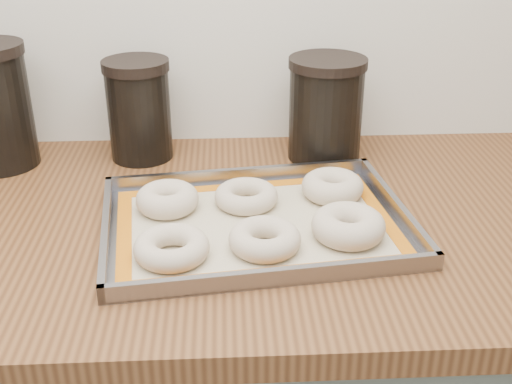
{
  "coord_description": "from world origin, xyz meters",
  "views": [
    {
      "loc": [
        0.07,
        0.77,
        1.39
      ],
      "look_at": [
        0.12,
        1.63,
        0.96
      ],
      "focal_mm": 45.0,
      "sensor_mm": 36.0,
      "label": 1
    }
  ],
  "objects": [
    {
      "name": "bagel_front_left",
      "position": [
        -0.01,
        1.54,
        0.92
      ],
      "size": [
        0.13,
        0.13,
        0.03
      ],
      "primitive_type": "torus",
      "rotation": [
        0.0,
        0.0,
        0.25
      ],
      "color": "beige",
      "rests_on": "baking_mat"
    },
    {
      "name": "countertop",
      "position": [
        0.0,
        1.68,
        0.88
      ],
      "size": [
        3.06,
        0.68,
        0.04
      ],
      "primitive_type": "cube",
      "color": "brown",
      "rests_on": "cabinet"
    },
    {
      "name": "bagel_front_mid",
      "position": [
        0.12,
        1.56,
        0.92
      ],
      "size": [
        0.13,
        0.13,
        0.03
      ],
      "primitive_type": "torus",
      "rotation": [
        0.0,
        0.0,
        0.26
      ],
      "color": "beige",
      "rests_on": "baking_mat"
    },
    {
      "name": "bagel_front_right",
      "position": [
        0.25,
        1.58,
        0.93
      ],
      "size": [
        0.13,
        0.13,
        0.04
      ],
      "primitive_type": "torus",
      "rotation": [
        0.0,
        0.0,
        -0.17
      ],
      "color": "beige",
      "rests_on": "baking_mat"
    },
    {
      "name": "baking_mat",
      "position": [
        0.12,
        1.63,
        0.9
      ],
      "size": [
        0.45,
        0.34,
        0.0
      ],
      "rotation": [
        0.0,
        0.0,
        0.12
      ],
      "color": "#C6B793",
      "rests_on": "baking_tray"
    },
    {
      "name": "canister_right",
      "position": [
        0.26,
        1.89,
        1.0
      ],
      "size": [
        0.14,
        0.14,
        0.19
      ],
      "color": "black",
      "rests_on": "countertop"
    },
    {
      "name": "canister_mid",
      "position": [
        -0.09,
        1.91,
        0.99
      ],
      "size": [
        0.12,
        0.12,
        0.19
      ],
      "color": "black",
      "rests_on": "countertop"
    },
    {
      "name": "bagel_back_mid",
      "position": [
        0.1,
        1.69,
        0.92
      ],
      "size": [
        0.1,
        0.1,
        0.03
      ],
      "primitive_type": "torus",
      "rotation": [
        0.0,
        0.0,
        0.01
      ],
      "color": "beige",
      "rests_on": "baking_mat"
    },
    {
      "name": "bagel_back_left",
      "position": [
        -0.02,
        1.68,
        0.92
      ],
      "size": [
        0.11,
        0.11,
        0.04
      ],
      "primitive_type": "torus",
      "rotation": [
        0.0,
        0.0,
        0.12
      ],
      "color": "beige",
      "rests_on": "baking_mat"
    },
    {
      "name": "baking_tray",
      "position": [
        0.12,
        1.63,
        0.91
      ],
      "size": [
        0.5,
        0.38,
        0.03
      ],
      "rotation": [
        0.0,
        0.0,
        0.12
      ],
      "color": "gray",
      "rests_on": "countertop"
    },
    {
      "name": "bagel_back_right",
      "position": [
        0.25,
        1.72,
        0.92
      ],
      "size": [
        0.1,
        0.1,
        0.04
      ],
      "primitive_type": "torus",
      "rotation": [
        0.0,
        0.0,
        0.02
      ],
      "color": "beige",
      "rests_on": "baking_mat"
    }
  ]
}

